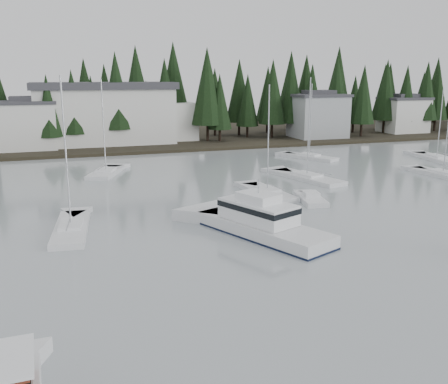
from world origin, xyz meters
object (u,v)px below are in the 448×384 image
at_px(house_east_a, 318,115).
at_px(runabout_1, 311,200).
at_px(house_west, 28,124).
at_px(cabin_cruiser_center, 262,225).
at_px(sailboat_6, 443,176).
at_px(sailboat_5, 71,230).
at_px(house_east_b, 403,114).
at_px(sailboat_4, 307,179).
at_px(harbor_inn, 116,114).
at_px(sailboat_1, 106,174).
at_px(sailboat_8, 309,158).
at_px(sailboat_3, 436,160).
at_px(sailboat_0, 267,194).

xyz_separation_m(house_east_a, runabout_1, (-25.40, -44.40, -4.77)).
bearing_deg(house_west, cabin_cruiser_center, -70.11).
bearing_deg(sailboat_6, cabin_cruiser_center, 109.48).
xyz_separation_m(sailboat_5, runabout_1, (23.71, 2.54, 0.06)).
distance_m(house_east_b, sailboat_4, 55.97).
relative_size(harbor_inn, sailboat_1, 2.31).
xyz_separation_m(sailboat_5, sailboat_8, (36.47, 26.66, -0.01)).
xyz_separation_m(harbor_inn, sailboat_5, (-10.14, -51.28, -5.71)).
height_order(cabin_cruiser_center, sailboat_3, sailboat_3).
distance_m(sailboat_0, sailboat_6, 25.39).
height_order(sailboat_3, sailboat_8, sailboat_8).
distance_m(harbor_inn, runabout_1, 50.90).
bearing_deg(runabout_1, sailboat_8, -16.07).
relative_size(house_east_b, runabout_1, 1.62).
height_order(harbor_inn, sailboat_0, sailboat_0).
bearing_deg(house_east_b, sailboat_6, -121.92).
bearing_deg(harbor_inn, sailboat_8, -43.08).
relative_size(sailboat_1, runabout_1, 2.17).
height_order(sailboat_1, sailboat_4, sailboat_4).
distance_m(harbor_inn, sailboat_8, 36.49).
bearing_deg(sailboat_4, cabin_cruiser_center, 128.38).
bearing_deg(cabin_cruiser_center, house_east_b, -68.67).
bearing_deg(sailboat_4, runabout_1, 139.40).
relative_size(harbor_inn, sailboat_5, 2.23).
relative_size(sailboat_1, sailboat_4, 0.98).
relative_size(house_west, house_east_a, 0.90).
bearing_deg(cabin_cruiser_center, sailboat_4, -59.80).
bearing_deg(runabout_1, house_east_b, -33.79).
height_order(cabin_cruiser_center, sailboat_0, sailboat_0).
relative_size(sailboat_0, runabout_1, 2.09).
xyz_separation_m(house_east_b, sailboat_1, (-65.84, -24.98, -4.34)).
xyz_separation_m(house_east_b, sailboat_8, (-34.63, -22.28, -4.34)).
bearing_deg(sailboat_0, sailboat_6, -91.17).
relative_size(harbor_inn, runabout_1, 5.02).
height_order(house_east_b, sailboat_1, sailboat_1).
relative_size(sailboat_6, sailboat_8, 1.00).
height_order(sailboat_3, sailboat_5, sailboat_5).
relative_size(harbor_inn, sailboat_4, 2.28).
height_order(house_west, harbor_inn, harbor_inn).
bearing_deg(house_east_b, sailboat_8, -147.25).
bearing_deg(sailboat_8, house_west, 34.98).
relative_size(house_west, sailboat_8, 0.80).
bearing_deg(house_east_b, sailboat_3, -119.50).
bearing_deg(sailboat_6, house_west, 46.86).
xyz_separation_m(house_west, cabin_cruiser_center, (19.50, -53.90, -3.86)).
bearing_deg(cabin_cruiser_center, harbor_inn, -18.39).
bearing_deg(house_west, sailboat_1, -67.05).
height_order(sailboat_3, runabout_1, sailboat_3).
bearing_deg(sailboat_1, sailboat_3, -73.29).
bearing_deg(house_east_b, sailboat_1, -159.22).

